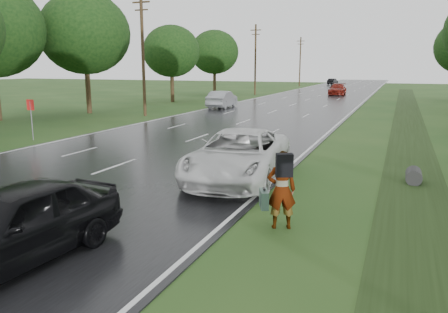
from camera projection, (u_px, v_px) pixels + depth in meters
road at (302, 102)px, 51.80m from camera, size 14.00×180.00×0.04m
edge_stripe_east at (362, 103)px, 49.32m from camera, size 0.12×180.00×0.01m
edge_stripe_west at (249, 100)px, 54.28m from camera, size 0.12×180.00×0.01m
center_line at (302, 101)px, 51.80m from camera, size 0.12×180.00×0.01m
drainage_ditch at (410, 143)px, 23.71m from camera, size 2.20×120.00×0.56m
road_sign at (31, 111)px, 24.64m from camera, size 0.50×0.06×2.30m
utility_pole_mid at (143, 53)px, 35.97m from camera, size 1.60×0.26×10.00m
utility_pole_far at (255, 59)px, 63.21m from camera, size 1.60×0.26×10.00m
utility_pole_distant at (300, 61)px, 90.44m from camera, size 1.60×0.26×10.00m
tree_west_c at (85, 33)px, 37.76m from camera, size 7.80×7.80×10.43m
tree_west_d at (171, 51)px, 50.39m from camera, size 6.60×6.60×8.80m
tree_west_f at (214, 52)px, 63.26m from camera, size 7.00×7.00×9.29m
pedestrian at (281, 189)px, 11.17m from camera, size 1.09×0.85×2.05m
white_pickup at (238, 155)px, 15.94m from camera, size 3.60×6.76×1.81m
dark_sedan at (13, 224)px, 9.11m from camera, size 2.46×5.20×1.72m
silver_sedan at (222, 99)px, 43.73m from camera, size 2.15×5.23×1.68m
far_car_red at (337, 89)px, 63.33m from camera, size 2.48×5.66×1.62m
far_car_dark at (333, 82)px, 98.68m from camera, size 2.00×4.31×1.37m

